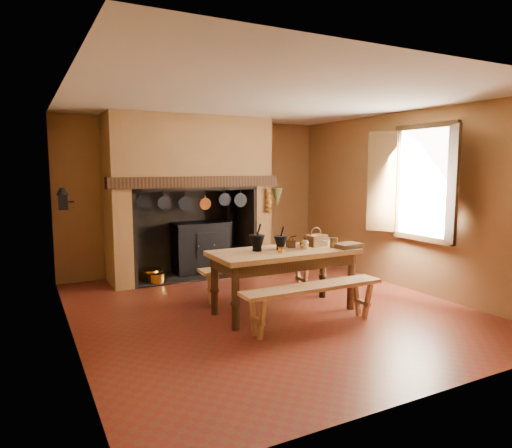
{
  "coord_description": "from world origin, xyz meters",
  "views": [
    {
      "loc": [
        -2.96,
        -5.32,
        1.93
      ],
      "look_at": [
        -0.03,
        0.3,
        1.14
      ],
      "focal_mm": 32.0,
      "sensor_mm": 36.0,
      "label": 1
    }
  ],
  "objects_px": {
    "work_table": "(284,260)",
    "mixing_bowl": "(320,241)",
    "iron_range": "(201,247)",
    "coffee_grinder": "(291,243)",
    "wicker_basket": "(316,240)",
    "bench_front": "(313,296)"
  },
  "relations": [
    {
      "from": "mixing_bowl",
      "to": "wicker_basket",
      "type": "bearing_deg",
      "value": -149.34
    },
    {
      "from": "wicker_basket",
      "to": "bench_front",
      "type": "bearing_deg",
      "value": -137.01
    },
    {
      "from": "work_table",
      "to": "mixing_bowl",
      "type": "bearing_deg",
      "value": 12.13
    },
    {
      "from": "coffee_grinder",
      "to": "wicker_basket",
      "type": "bearing_deg",
      "value": 5.7
    },
    {
      "from": "coffee_grinder",
      "to": "mixing_bowl",
      "type": "bearing_deg",
      "value": 16.63
    },
    {
      "from": "iron_range",
      "to": "wicker_basket",
      "type": "height_order",
      "value": "iron_range"
    },
    {
      "from": "work_table",
      "to": "coffee_grinder",
      "type": "relative_size",
      "value": 11.97
    },
    {
      "from": "iron_range",
      "to": "bench_front",
      "type": "xyz_separation_m",
      "value": [
        0.16,
        -3.35,
        -0.09
      ]
    },
    {
      "from": "coffee_grinder",
      "to": "bench_front",
      "type": "bearing_deg",
      "value": -89.32
    },
    {
      "from": "iron_range",
      "to": "bench_front",
      "type": "distance_m",
      "value": 3.36
    },
    {
      "from": "coffee_grinder",
      "to": "work_table",
      "type": "bearing_deg",
      "value": -133.78
    },
    {
      "from": "work_table",
      "to": "coffee_grinder",
      "type": "xyz_separation_m",
      "value": [
        0.17,
        0.11,
        0.2
      ]
    },
    {
      "from": "iron_range",
      "to": "mixing_bowl",
      "type": "height_order",
      "value": "iron_range"
    },
    {
      "from": "bench_front",
      "to": "coffee_grinder",
      "type": "distance_m",
      "value": 0.96
    },
    {
      "from": "work_table",
      "to": "wicker_basket",
      "type": "relative_size",
      "value": 6.34
    },
    {
      "from": "mixing_bowl",
      "to": "wicker_basket",
      "type": "relative_size",
      "value": 1.11
    },
    {
      "from": "work_table",
      "to": "wicker_basket",
      "type": "height_order",
      "value": "wicker_basket"
    },
    {
      "from": "bench_front",
      "to": "wicker_basket",
      "type": "height_order",
      "value": "wicker_basket"
    },
    {
      "from": "iron_range",
      "to": "wicker_basket",
      "type": "xyz_separation_m",
      "value": [
        0.71,
        -2.61,
        0.45
      ]
    },
    {
      "from": "coffee_grinder",
      "to": "wicker_basket",
      "type": "height_order",
      "value": "wicker_basket"
    },
    {
      "from": "coffee_grinder",
      "to": "mixing_bowl",
      "type": "xyz_separation_m",
      "value": [
        0.52,
        0.04,
        -0.02
      ]
    },
    {
      "from": "iron_range",
      "to": "wicker_basket",
      "type": "bearing_deg",
      "value": -74.78
    }
  ]
}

